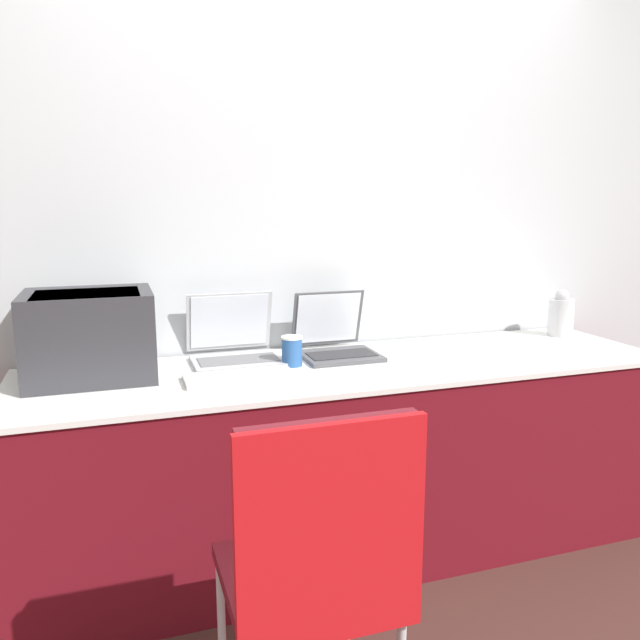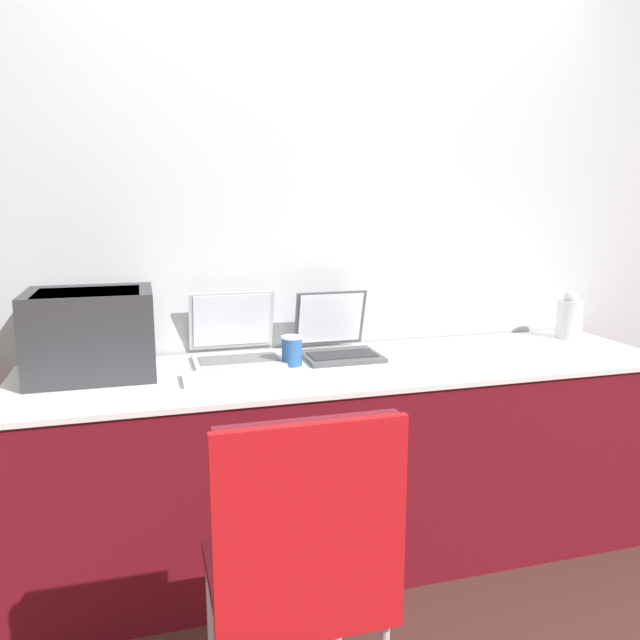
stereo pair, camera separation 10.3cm
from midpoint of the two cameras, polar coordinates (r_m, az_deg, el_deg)
name	(u,v)px [view 1 (the left image)]	position (r m, az deg, el deg)	size (l,w,h in m)	color
ground_plane	(385,592)	(2.53, 4.70, -23.53)	(14.00, 14.00, 0.00)	#472823
wall_back	(322,230)	(2.77, -0.87, 8.27)	(8.00, 0.05, 2.60)	silver
table	(353,457)	(2.61, 1.87, -12.42)	(2.58, 0.69, 0.79)	maroon
printer	(90,332)	(2.41, -21.48, -1.04)	(0.44, 0.36, 0.32)	#333338
laptop_left	(235,346)	(2.56, -8.94, -2.37)	(0.36, 0.34, 0.27)	#B7B7BC
laptop_right	(336,342)	(2.61, 0.31, -1.99)	(0.31, 0.33, 0.26)	#4C4C51
external_keyboard	(240,377)	(2.29, -8.64, -5.19)	(0.40, 0.16, 0.02)	silver
coffee_cup	(292,351)	(2.45, -3.79, -2.85)	(0.08, 0.08, 0.12)	#285699
metal_pitcher	(561,315)	(3.17, 20.29, 0.40)	(0.12, 0.12, 0.22)	silver
chair	(319,553)	(1.63, -2.03, -20.53)	(0.45, 0.44, 0.95)	maroon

